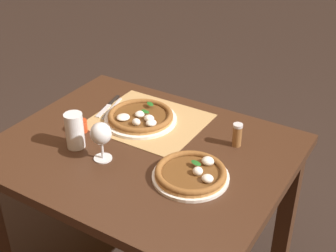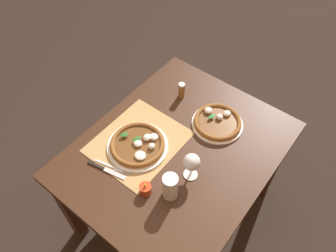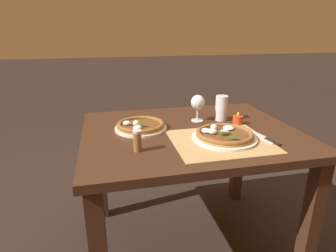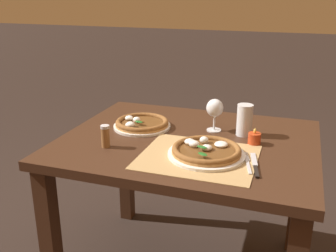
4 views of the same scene
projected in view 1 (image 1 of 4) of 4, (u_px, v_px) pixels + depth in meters
dining_table at (143, 171)px, 1.89m from camera, size 1.12×0.90×0.74m
paper_placemat at (149, 121)px, 2.01m from camera, size 0.46×0.40×0.00m
pizza_near at (140, 117)px, 1.99m from camera, size 0.31×0.31×0.05m
pizza_far at (191, 173)px, 1.65m from camera, size 0.28×0.28×0.05m
wine_glass at (101, 135)px, 1.71m from camera, size 0.08×0.08×0.16m
pint_glass at (75, 131)px, 1.80m from camera, size 0.07×0.07×0.15m
fork at (112, 109)px, 2.09m from camera, size 0.07×0.20×0.00m
knife at (108, 106)px, 2.11m from camera, size 0.06×0.21×0.01m
votive_candle at (81, 126)px, 1.92m from camera, size 0.06×0.06×0.07m
pepper_shaker at (237, 135)px, 1.82m from camera, size 0.04×0.04×0.10m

